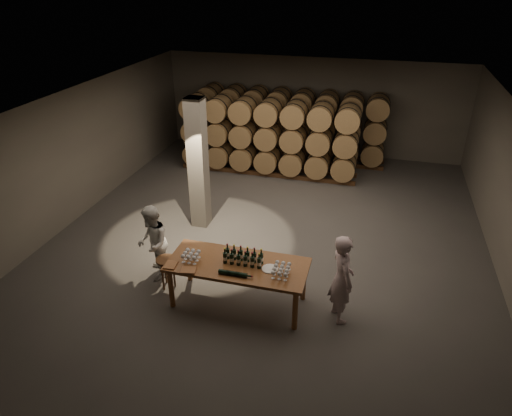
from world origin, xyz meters
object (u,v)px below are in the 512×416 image
(plate, at_px, (270,269))
(person_woman, at_px, (153,243))
(tasting_table, at_px, (238,268))
(person_man, at_px, (342,279))
(stool, at_px, (166,264))
(bottle_cluster, at_px, (243,258))
(notebook_near, at_px, (188,270))

(plate, bearing_deg, person_woman, 171.33)
(tasting_table, distance_m, person_man, 1.90)
(tasting_table, height_order, stool, tasting_table)
(person_man, relative_size, person_woman, 1.08)
(person_woman, bearing_deg, stool, 31.48)
(bottle_cluster, height_order, person_woman, person_woman)
(bottle_cluster, height_order, plate, bottle_cluster)
(notebook_near, distance_m, person_woman, 1.40)
(notebook_near, bearing_deg, stool, 131.77)
(bottle_cluster, distance_m, plate, 0.54)
(tasting_table, distance_m, notebook_near, 0.91)
(plate, relative_size, person_woman, 0.18)
(person_man, bearing_deg, notebook_near, 74.67)
(person_man, bearing_deg, person_woman, 59.14)
(bottle_cluster, bearing_deg, plate, -6.54)
(notebook_near, bearing_deg, tasting_table, 18.87)
(bottle_cluster, distance_m, stool, 1.68)
(tasting_table, relative_size, person_woman, 1.62)
(bottle_cluster, relative_size, notebook_near, 2.75)
(tasting_table, distance_m, person_woman, 1.95)
(stool, xyz_separation_m, person_man, (3.42, -0.03, 0.33))
(plate, bearing_deg, stool, 176.76)
(plate, xyz_separation_m, notebook_near, (-1.40, -0.44, 0.01))
(plate, distance_m, notebook_near, 1.47)
(tasting_table, bearing_deg, person_man, 2.38)
(stool, bearing_deg, notebook_near, -37.33)
(plate, relative_size, stool, 0.45)
(bottle_cluster, bearing_deg, person_man, 1.04)
(tasting_table, bearing_deg, plate, -1.29)
(bottle_cluster, relative_size, person_woman, 0.45)
(stool, relative_size, person_woman, 0.41)
(tasting_table, xyz_separation_m, plate, (0.62, -0.01, 0.11))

